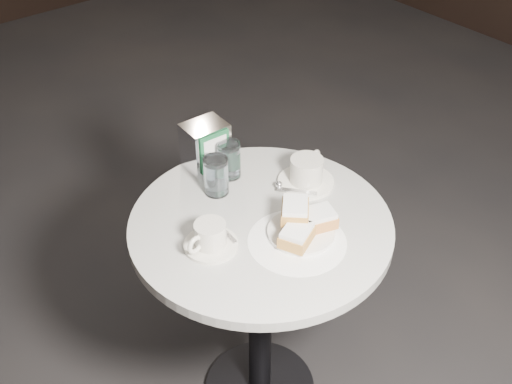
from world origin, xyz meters
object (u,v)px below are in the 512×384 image
(beignet_plate, at_px, (303,225))
(coffee_cup_left, at_px, (210,237))
(cafe_table, at_px, (260,274))
(water_glass_right, at_px, (229,160))
(coffee_cup_right, at_px, (306,173))
(water_glass_left, at_px, (216,176))
(napkin_dispenser, at_px, (206,146))

(beignet_plate, bearing_deg, coffee_cup_left, 152.14)
(cafe_table, distance_m, water_glass_right, 0.34)
(coffee_cup_right, bearing_deg, coffee_cup_left, 163.24)
(beignet_plate, height_order, coffee_cup_right, beignet_plate)
(coffee_cup_left, bearing_deg, water_glass_left, 40.18)
(coffee_cup_right, relative_size, water_glass_right, 1.94)
(water_glass_left, distance_m, water_glass_right, 0.08)
(beignet_plate, distance_m, coffee_cup_left, 0.24)
(beignet_plate, xyz_separation_m, water_glass_left, (-0.06, 0.28, 0.02))
(water_glass_left, bearing_deg, napkin_dispenser, 66.72)
(beignet_plate, height_order, water_glass_left, water_glass_left)
(beignet_plate, distance_m, napkin_dispenser, 0.41)
(coffee_cup_left, xyz_separation_m, coffee_cup_right, (0.37, 0.04, 0.00))
(beignet_plate, relative_size, coffee_cup_right, 0.93)
(cafe_table, height_order, water_glass_left, water_glass_left)
(coffee_cup_left, height_order, coffee_cup_right, coffee_cup_right)
(coffee_cup_left, height_order, water_glass_right, water_glass_right)
(napkin_dispenser, bearing_deg, coffee_cup_right, -53.46)
(beignet_plate, bearing_deg, coffee_cup_right, 44.77)
(coffee_cup_left, height_order, napkin_dispenser, napkin_dispenser)
(cafe_table, xyz_separation_m, coffee_cup_left, (-0.16, 0.00, 0.23))
(napkin_dispenser, bearing_deg, cafe_table, -94.69)
(water_glass_left, xyz_separation_m, napkin_dispenser, (0.05, 0.12, 0.02))
(coffee_cup_left, relative_size, water_glass_left, 1.44)
(cafe_table, xyz_separation_m, napkin_dispenser, (0.04, 0.30, 0.27))
(cafe_table, height_order, coffee_cup_right, coffee_cup_right)
(water_glass_left, bearing_deg, cafe_table, -85.20)
(beignet_plate, relative_size, coffee_cup_left, 1.24)
(coffee_cup_right, xyz_separation_m, water_glass_right, (-0.15, 0.17, 0.02))
(water_glass_right, bearing_deg, beignet_plate, -91.82)
(water_glass_left, relative_size, water_glass_right, 1.02)
(beignet_plate, bearing_deg, cafe_table, 114.75)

